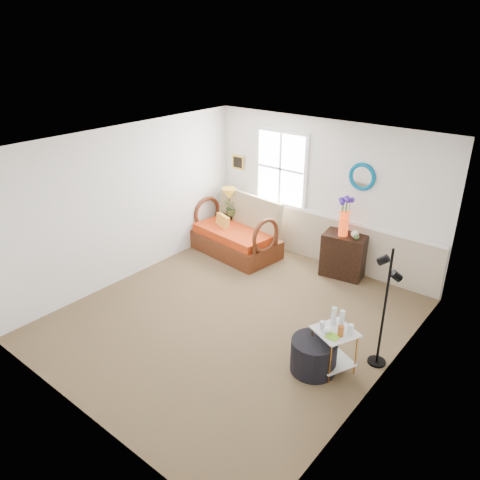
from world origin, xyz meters
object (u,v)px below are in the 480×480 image
Objects in this scene: cabinet at (344,255)px; side_table at (333,350)px; ottoman at (314,355)px; lamp_stand at (228,227)px; floor_lamp at (384,309)px; loveseat at (235,227)px.

cabinet is 2.58m from side_table.
side_table is 1.01× the size of ottoman.
cabinet is (2.50, 0.15, 0.09)m from lamp_stand.
ottoman is at bearing -34.56° from lamp_stand.
floor_lamp is at bearing -60.68° from cabinet.
side_table is at bearing -31.31° from lamp_stand.
cabinet is 1.31× the size of side_table.
cabinet is 1.33× the size of ottoman.
loveseat is 2.82× the size of lamp_stand.
loveseat is at bearing 141.83° from floor_lamp.
ottoman is (2.93, -2.00, -0.32)m from loveseat.
floor_lamp is (3.98, -1.71, 0.53)m from lamp_stand.
side_table is at bearing -23.89° from loveseat.
floor_lamp is 1.05m from ottoman.
lamp_stand is at bearing 148.69° from side_table.
loveseat is at bearing -175.33° from cabinet.
cabinet is at bearing 20.63° from loveseat.
floor_lamp reaches higher than ottoman.
loveseat reaches higher than side_table.
cabinet is 2.67m from ottoman.
floor_lamp is at bearing -23.18° from lamp_stand.
loveseat is 2.82× the size of side_table.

